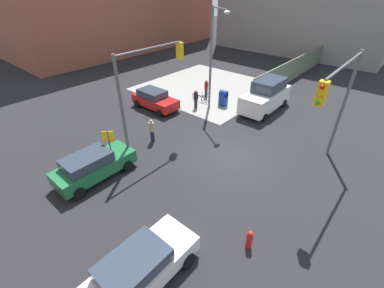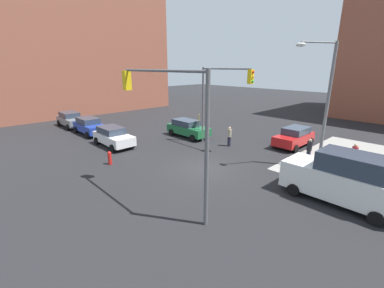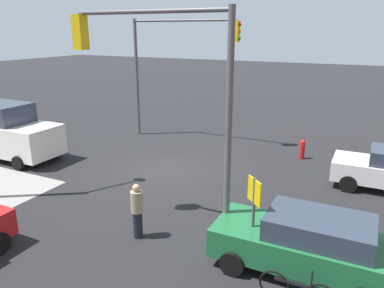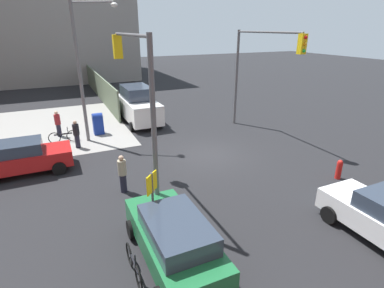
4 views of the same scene
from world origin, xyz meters
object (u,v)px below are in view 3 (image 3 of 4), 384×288
Objects in this scene: traffic_signal_nw_corner at (164,80)px; fire_hydrant at (302,149)px; sedan_green at (306,243)px; van_white_delivery at (6,131)px; pedestrian_waiting at (137,210)px; traffic_signal_se_corner at (174,54)px.

fire_hydrant is (-2.42, -8.70, -4.12)m from traffic_signal_nw_corner.
sedan_green is (-1.74, 8.95, 0.36)m from fire_hydrant.
traffic_signal_nw_corner reaches higher than van_white_delivery.
traffic_signal_nw_corner is at bearing 74.43° from fire_hydrant.
van_white_delivery is (10.40, -2.70, -3.33)m from traffic_signal_nw_corner.
pedestrian_waiting is at bearing 50.55° from traffic_signal_nw_corner.
fire_hydrant is at bearing -105.57° from traffic_signal_nw_corner.
fire_hydrant is at bearing 177.58° from traffic_signal_se_corner.
traffic_signal_nw_corner is at bearing -3.42° from sedan_green.
fire_hydrant is (-7.10, 0.30, -4.19)m from traffic_signal_se_corner.
pedestrian_waiting reaches higher than fire_hydrant.
sedan_green reaches higher than fire_hydrant.
traffic_signal_se_corner reaches higher than fire_hydrant.
van_white_delivery is at bearing 47.75° from traffic_signal_se_corner.
traffic_signal_se_corner is 3.83× the size of pedestrian_waiting.
van_white_delivery reaches higher than fire_hydrant.
van_white_delivery reaches higher than sedan_green.
pedestrian_waiting is (3.00, 9.40, 0.40)m from fire_hydrant.
traffic_signal_nw_corner is 11.25m from van_white_delivery.
van_white_delivery is at bearing -11.45° from sedan_green.
sedan_green is at bearing 100.99° from fire_hydrant.
sedan_green is at bearing 61.94° from pedestrian_waiting.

